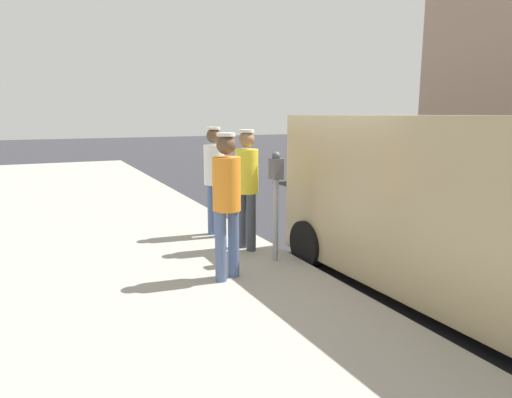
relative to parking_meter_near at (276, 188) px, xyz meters
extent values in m
plane|color=#2D2D33|center=(-1.35, 0.51, -1.18)|extent=(80.00, 80.00, 0.00)
cube|color=#9E998E|center=(2.15, 0.51, -1.11)|extent=(5.00, 32.00, 0.15)
cylinder|color=gray|center=(0.00, 0.00, -0.46)|extent=(0.07, 0.07, 1.15)
cube|color=#4C4C51|center=(0.00, 0.00, 0.26)|extent=(0.14, 0.18, 0.28)
sphere|color=#47474C|center=(0.00, 0.00, 0.43)|extent=(0.12, 0.12, 0.12)
cylinder|color=#4C608C|center=(0.96, 0.40, -0.60)|extent=(0.14, 0.14, 0.86)
cylinder|color=#4C608C|center=(0.76, 0.32, -0.60)|extent=(0.14, 0.14, 0.86)
cylinder|color=orange|center=(0.86, 0.36, 0.16)|extent=(0.34, 0.34, 0.65)
sphere|color=brown|center=(0.86, 0.36, 0.63)|extent=(0.23, 0.23, 0.23)
cylinder|color=silver|center=(0.86, 0.36, 0.75)|extent=(0.22, 0.22, 0.04)
cylinder|color=#383D47|center=(0.14, -0.79, -0.60)|extent=(0.14, 0.14, 0.86)
cylinder|color=#383D47|center=(0.11, -0.58, -0.60)|extent=(0.14, 0.14, 0.86)
cylinder|color=yellow|center=(0.12, -0.68, 0.15)|extent=(0.34, 0.34, 0.65)
sphere|color=#8C6647|center=(0.12, -0.68, 0.63)|extent=(0.23, 0.23, 0.23)
cylinder|color=silver|center=(0.12, -0.68, 0.74)|extent=(0.22, 0.22, 0.04)
cylinder|color=#4C608C|center=(0.31, -1.73, -0.60)|extent=(0.14, 0.14, 0.87)
cylinder|color=#4C608C|center=(0.27, -1.52, -0.60)|extent=(0.14, 0.14, 0.87)
cylinder|color=white|center=(0.29, -1.63, 0.17)|extent=(0.34, 0.34, 0.65)
sphere|color=brown|center=(0.29, -1.63, 0.64)|extent=(0.24, 0.24, 0.24)
cylinder|color=silver|center=(0.29, -1.63, 0.76)|extent=(0.22, 0.22, 0.04)
cube|color=tan|center=(-1.50, 2.08, -0.01)|extent=(2.11, 5.24, 1.96)
cylinder|color=black|center=(-2.41, 0.01, -0.84)|extent=(0.23, 0.68, 0.68)
cylinder|color=black|center=(-0.51, 0.05, -0.84)|extent=(0.23, 0.68, 0.68)
camera|label=1|loc=(2.84, 5.33, 0.97)|focal=31.64mm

